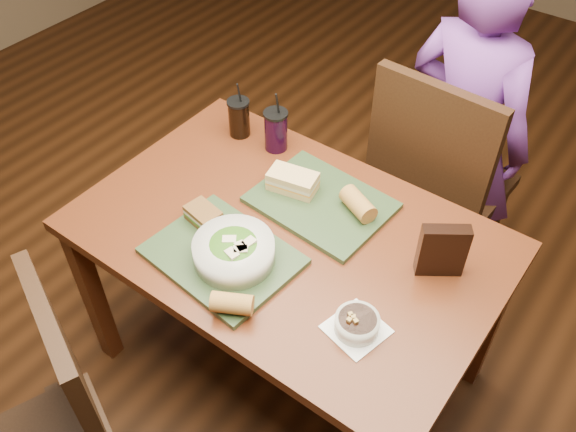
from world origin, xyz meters
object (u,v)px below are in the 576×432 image
object	(u,v)px
tray_far	(321,203)
cup_cola	(239,118)
chip_bag	(442,251)
soup_bowl	(357,324)
sandwich_far	(293,181)
dining_table	(288,251)
chair_near	(56,430)
diner	(463,135)
chair_far	(434,180)
sandwich_near	(203,215)
tray_near	(223,256)
baguette_near	(232,303)
baguette_far	(358,204)
salad_bowl	(234,250)
cup_berry	(276,130)

from	to	relation	value
tray_far	cup_cola	size ratio (longest dim) A/B	1.91
cup_cola	chip_bag	distance (m)	0.90
soup_bowl	cup_cola	bearing A→B (deg)	149.21
sandwich_far	cup_cola	world-z (taller)	cup_cola
dining_table	sandwich_far	size ratio (longest dim) A/B	7.57
chair_near	cup_cola	distance (m)	1.17
diner	sandwich_far	size ratio (longest dim) A/B	8.37
tray_far	chair_far	bearing A→B (deg)	70.56
soup_bowl	tray_far	bearing A→B (deg)	135.49
sandwich_near	cup_cola	bearing A→B (deg)	116.35
tray_near	chip_bag	world-z (taller)	chip_bag
dining_table	sandwich_far	world-z (taller)	sandwich_far
tray_near	baguette_near	bearing A→B (deg)	-41.29
diner	cup_cola	size ratio (longest dim) A/B	6.53
chair_near	baguette_far	world-z (taller)	chair_near
sandwich_near	salad_bowl	bearing A→B (deg)	-19.65
diner	tray_near	size ratio (longest dim) A/B	3.42
dining_table	chip_bag	bearing A→B (deg)	16.83
salad_bowl	baguette_near	size ratio (longest dim) A/B	2.09
tray_near	chip_bag	distance (m)	0.64
sandwich_near	baguette_near	size ratio (longest dim) A/B	1.05
baguette_near	chip_bag	distance (m)	0.61
diner	salad_bowl	distance (m)	1.05
soup_bowl	sandwich_far	xyz separation A→B (m)	(-0.46, 0.34, 0.02)
cup_cola	cup_berry	bearing A→B (deg)	5.47
baguette_near	cup_berry	xyz separation A→B (m)	(-0.35, 0.65, 0.03)
dining_table	baguette_near	bearing A→B (deg)	-79.43
chair_far	sandwich_near	distance (m)	0.92
baguette_far	soup_bowl	bearing A→B (deg)	-58.24
chair_far	tray_far	xyz separation A→B (m)	(-0.18, -0.51, 0.17)
salad_bowl	sandwich_far	world-z (taller)	salad_bowl
chair_near	cup_cola	world-z (taller)	chair_near
diner	baguette_far	world-z (taller)	diner
chair_near	sandwich_far	xyz separation A→B (m)	(0.09, 0.97, 0.26)
baguette_near	sandwich_near	bearing A→B (deg)	144.68
chair_near	tray_near	size ratio (longest dim) A/B	2.31
chair_near	chip_bag	bearing A→B (deg)	56.56
diner	baguette_near	size ratio (longest dim) A/B	12.65
diner	sandwich_near	size ratio (longest dim) A/B	12.01
sandwich_far	baguette_near	world-z (taller)	sandwich_far
cup_cola	chair_far	bearing A→B (deg)	30.53
salad_bowl	baguette_near	world-z (taller)	salad_bowl
chip_bag	tray_far	bearing A→B (deg)	140.84
baguette_far	cup_berry	bearing A→B (deg)	163.77
chair_near	baguette_far	xyz separation A→B (m)	(0.31, 1.00, 0.26)
dining_table	salad_bowl	distance (m)	0.25
chair_far	sandwich_far	world-z (taller)	chair_far
sandwich_far	dining_table	bearing A→B (deg)	-58.26
chair_far	baguette_near	size ratio (longest dim) A/B	9.36
salad_bowl	sandwich_far	distance (m)	0.35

